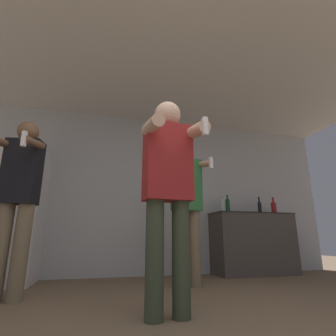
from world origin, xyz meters
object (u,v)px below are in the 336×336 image
Objects in this scene: refrigerator at (16,213)px; person_man_side at (18,196)px; bottle_amber_bourbon at (223,207)px; bottle_short_whiskey at (228,205)px; bottle_brown_liquor at (274,207)px; person_spectator_back at (187,202)px; bottle_red_label at (260,207)px; person_woman_foreground at (169,183)px.

person_man_side is (0.26, -0.99, 0.09)m from refrigerator.
bottle_short_whiskey reaches higher than bottle_amber_bourbon.
bottle_amber_bourbon is 0.85× the size of bottle_short_whiskey.
bottle_brown_liquor reaches higher than bottle_amber_bourbon.
person_man_side is 1.85m from person_spectator_back.
bottle_brown_liquor is 0.98× the size of bottle_short_whiskey.
person_spectator_back is (-0.97, -0.78, -0.08)m from bottle_short_whiskey.
bottle_amber_bourbon is 0.10m from bottle_short_whiskey.
person_spectator_back is at bearing -156.94° from bottle_brown_liquor.
bottle_brown_liquor is 0.17× the size of person_man_side.
bottle_brown_liquor is at bearing 16.16° from person_man_side.
bottle_red_label is at bearing 180.00° from bottle_brown_liquor.
refrigerator is 3.94m from bottle_brown_liquor.
person_spectator_back reaches higher than person_woman_foreground.
person_spectator_back is (-1.84, -0.78, -0.07)m from bottle_brown_liquor.
bottle_red_label is at bearing 26.60° from person_spectator_back.
person_woman_foreground is 1.28m from person_spectator_back.
bottle_red_label is 3.56m from person_man_side.
person_spectator_back is (1.83, 0.28, 0.04)m from person_man_side.
bottle_red_label is 0.17× the size of person_woman_foreground.
person_man_side reaches higher than bottle_short_whiskey.
person_woman_foreground is at bearing -128.08° from bottle_short_whiskey.
person_man_side is at bearing -75.08° from refrigerator.
person_spectator_back is at bearing -141.12° from bottle_short_whiskey.
bottle_short_whiskey is at bearing 180.00° from bottle_brown_liquor.
person_woman_foreground is at bearing -115.41° from person_spectator_back.
bottle_short_whiskey is at bearing 180.00° from bottle_red_label.
bottle_amber_bourbon is at bearing 180.00° from bottle_short_whiskey.
bottle_brown_liquor is at bearing 0.00° from bottle_red_label.
person_man_side is at bearing -158.57° from bottle_amber_bourbon.
bottle_red_label is at bearing 0.00° from bottle_amber_bourbon.
refrigerator is 1.03× the size of person_woman_foreground.
person_woman_foreground is at bearing -126.34° from bottle_amber_bourbon.
bottle_short_whiskey is 2.47m from person_woman_foreground.
person_woman_foreground reaches higher than bottle_amber_bourbon.
bottle_amber_bourbon is 2.91m from person_man_side.
refrigerator is at bearing -178.60° from bottle_short_whiskey.
bottle_amber_bourbon is 0.88× the size of bottle_red_label.
person_spectator_back reaches higher than refrigerator.
bottle_amber_bourbon is 0.14× the size of person_spectator_back.
bottle_amber_bourbon is at bearing 53.66° from person_woman_foreground.
person_woman_foreground reaches higher than bottle_brown_liquor.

